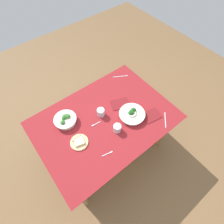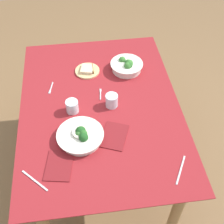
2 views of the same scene
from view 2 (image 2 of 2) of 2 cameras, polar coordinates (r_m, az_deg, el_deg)
The scene contains 13 objects.
ground_plane at distance 2.55m, azimuth -1.80°, elevation -10.10°, with size 6.00×6.00×0.00m, color brown.
dining_table at distance 2.04m, azimuth -2.21°, elevation -0.72°, with size 1.45×1.04×0.73m.
broccoli_bowl_far at distance 1.78m, azimuth -6.00°, elevation -4.53°, with size 0.28×0.28×0.09m.
broccoli_bowl_near at distance 2.21m, azimuth 2.82°, elevation 8.75°, with size 0.24×0.24×0.09m.
bread_side_plate at distance 2.22m, azimuth -4.69°, elevation 7.93°, with size 0.18×0.18×0.03m.
water_glass_center at distance 1.94m, azimuth -0.05°, elevation 2.19°, with size 0.08×0.08×0.09m, color silver.
water_glass_side at distance 1.92m, azimuth -7.60°, elevation 1.06°, with size 0.08×0.08×0.08m, color silver.
fork_by_far_bowl at distance 2.12m, azimuth -11.55°, elevation 4.42°, with size 0.11×0.03×0.00m.
fork_by_near_bowl at distance 2.04m, azimuth -2.21°, elevation 3.51°, with size 0.10×0.02×0.00m.
table_knife_left at distance 1.69m, azimuth -14.49°, elevation -12.52°, with size 0.19×0.01×0.00m, color #B7B7BC.
table_knife_right at distance 1.71m, azimuth 12.95°, elevation -10.66°, with size 0.19×0.01×0.00m, color #B7B7BC.
napkin_folded_upper at distance 1.71m, azimuth -10.03°, elevation -9.97°, with size 0.20×0.14×0.01m, color maroon.
napkin_folded_lower at distance 1.80m, azimuth 0.43°, elevation -4.55°, with size 0.20×0.14×0.01m, color maroon.
Camera 2 is at (-1.35, 0.10, 2.16)m, focal length 48.04 mm.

